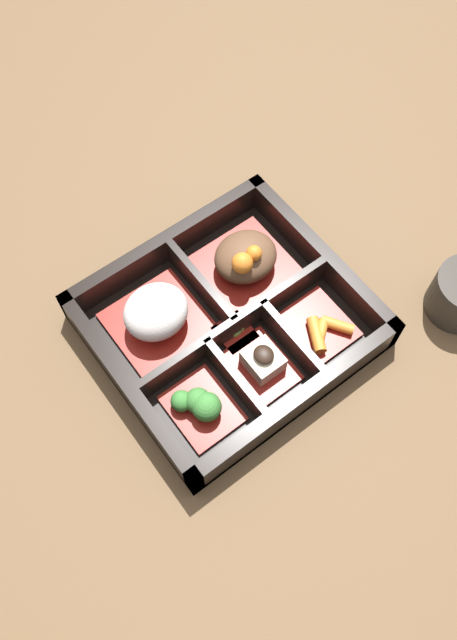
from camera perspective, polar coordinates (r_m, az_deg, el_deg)
The scene contains 9 objects.
ground_plane at distance 0.68m, azimuth 0.00°, elevation -0.94°, with size 3.00×3.00×0.00m, color brown.
bento_base at distance 0.68m, azimuth 0.00°, elevation -0.76°, with size 0.27×0.24×0.01m.
bento_rim at distance 0.66m, azimuth 0.19°, elevation -0.29°, with size 0.27×0.24×0.05m.
bowl_rice at distance 0.66m, azimuth -6.61°, elevation 0.54°, with size 0.10×0.10×0.05m.
bowl_stew at distance 0.69m, azimuth 1.57°, elevation 5.59°, with size 0.10×0.10×0.06m.
bowl_greens at distance 0.62m, azimuth -2.63°, elevation -7.77°, with size 0.06×0.07×0.04m.
bowl_tofu at distance 0.64m, azimuth 3.12°, elevation -3.89°, with size 0.05×0.07×0.04m.
bowl_carrots at distance 0.67m, azimuth 8.41°, elevation -0.73°, with size 0.06×0.07×0.02m.
bowl_pickles at distance 0.67m, azimuth 0.61°, elevation -0.93°, with size 0.04×0.04×0.01m.
Camera 1 is at (-0.18, -0.24, 0.61)m, focal length 35.00 mm.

